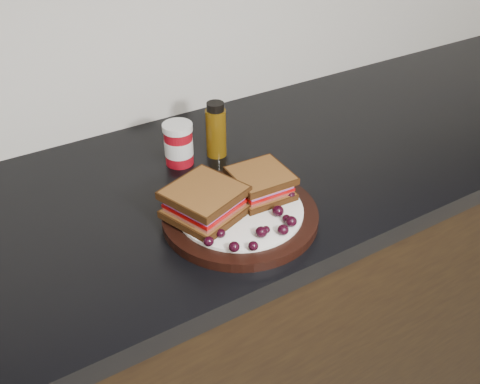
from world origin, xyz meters
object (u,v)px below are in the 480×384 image
object	(u,v)px
plate	(240,215)
sandwich_left	(205,202)
condiment_jar	(179,144)
oil_bottle	(216,129)

from	to	relation	value
plate	sandwich_left	world-z (taller)	sandwich_left
plate	condiment_jar	xyz separation A→B (m)	(-0.01, 0.23, 0.04)
oil_bottle	sandwich_left	bearing A→B (deg)	-124.03
oil_bottle	plate	bearing A→B (deg)	-109.12
sandwich_left	plate	bearing A→B (deg)	-35.57
sandwich_left	oil_bottle	size ratio (longest dim) A/B	0.97
plate	condiment_jar	bearing A→B (deg)	91.50
plate	sandwich_left	bearing A→B (deg)	164.07
condiment_jar	oil_bottle	world-z (taller)	oil_bottle
plate	oil_bottle	world-z (taller)	oil_bottle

